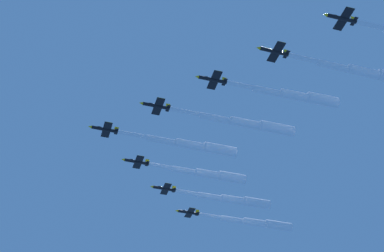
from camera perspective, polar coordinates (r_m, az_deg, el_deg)
The scene contains 7 objects.
jet_lead at distance 199.76m, azimuth -0.07°, elevation -1.86°, with size 36.51×40.05×3.77m.
jet_port_inner at distance 192.44m, azimuth 5.43°, elevation 0.27°, with size 37.26×40.86×3.73m.
jet_starboard_inner at distance 214.52m, azimuth 1.58°, elevation -4.73°, with size 33.23×36.48×3.80m.
jet_port_mid at distance 185.56m, azimuth 10.08°, elevation 2.99°, with size 32.78×37.14×3.76m.
jet_starboard_mid at distance 231.40m, azimuth 4.11°, elevation -7.23°, with size 34.35×38.10×3.78m.
jet_port_outer at distance 183.67m, azimuth 16.65°, elevation 5.12°, with size 36.23×39.23×3.78m.
jet_starboard_outer at distance 248.99m, azimuth 6.32°, elevation -9.42°, with size 35.62×39.81×3.82m.
Camera 1 is at (-131.14, -65.69, 57.55)m, focal length 54.18 mm.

